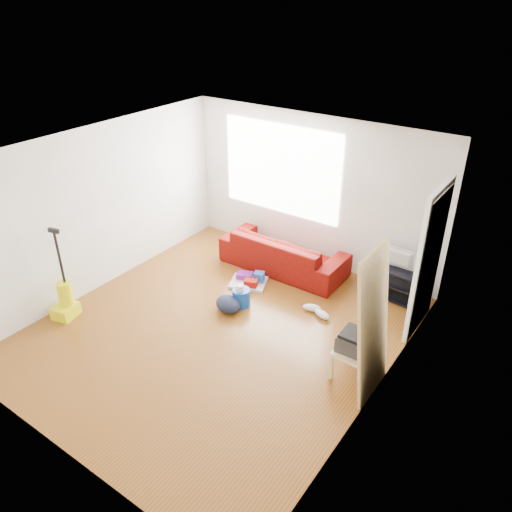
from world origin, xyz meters
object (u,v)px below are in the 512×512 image
Objects in this scene: sofa at (283,268)px; cleaning_tray at (250,280)px; backpack at (228,310)px; vacuum at (65,301)px; tv_stand at (394,281)px; side_table at (357,355)px; bucket at (241,305)px.

sofa reaches higher than cleaning_tray.
vacuum reaches higher than backpack.
tv_stand reaches higher than cleaning_tray.
vacuum is at bearing -126.78° from cleaning_tray.
tv_stand is at bearing 98.65° from side_table.
backpack is at bearing -131.11° from tv_stand.
vacuum reaches higher than sofa.
tv_stand is at bearing -171.55° from sofa.
bucket is (-2.05, 0.43, -0.33)m from side_table.
sofa is 1.86m from tv_stand.
tv_stand is at bearing 28.10° from vacuum.
bucket is (0.06, -1.27, 0.00)m from sofa.
cleaning_tray is at bearing 116.47° from backpack.
sofa is at bearing 92.88° from bucket.
tv_stand is (1.82, 0.27, 0.25)m from sofa.
side_table is 2.51m from cleaning_tray.
vacuum is at bearing -138.77° from bucket.
sofa is at bearing 44.85° from vacuum.
tv_stand is 2.35m from bucket.
tv_stand is 2.00m from side_table.
cleaning_tray reaches higher than backpack.
side_table is at bearing 8.29° from backpack.
sofa is 1.54× the size of vacuum.
vacuum reaches higher than bucket.
tv_stand reaches higher than side_table.
vacuum is (-3.95, -1.23, -0.08)m from side_table.
vacuum is (-1.83, -2.93, 0.25)m from sofa.
tv_stand is 2.24m from cleaning_tray.
cleaning_tray is at bearing 40.08° from vacuum.
bucket is at bearing -66.28° from cleaning_tray.
backpack is (-0.07, -0.23, 0.00)m from bucket.
backpack is (-0.00, -1.50, 0.00)m from sofa.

